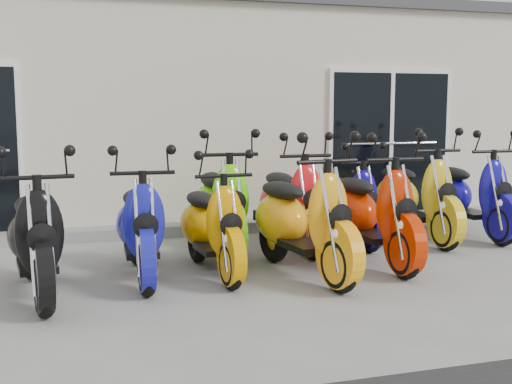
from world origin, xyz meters
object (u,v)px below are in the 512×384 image
scooter_back_yellow (416,184)px  scooter_front_blue (140,211)px  scooter_back_green (221,191)px  scooter_front_black (35,220)px  scooter_front_orange_b (303,203)px  scooter_back_blue (347,192)px  scooter_front_red (373,198)px  scooter_back_extra (470,183)px  scooter_back_red (292,190)px  scooter_front_orange_a (212,211)px

scooter_back_yellow → scooter_front_blue: bearing=-168.0°
scooter_back_green → scooter_front_black: bearing=-147.3°
scooter_front_orange_b → scooter_back_blue: 1.79m
scooter_front_red → scooter_back_green: bearing=144.9°
scooter_front_black → scooter_front_red: 3.56m
scooter_front_orange_b → scooter_back_extra: bearing=14.9°
scooter_back_red → scooter_back_extra: same height
scooter_back_blue → scooter_back_red: bearing=-175.2°
scooter_front_black → scooter_back_blue: 4.00m
scooter_back_extra → scooter_front_orange_b: bearing=-157.1°
scooter_front_black → scooter_back_blue: (3.76, 1.37, -0.05)m
scooter_front_orange_a → scooter_back_extra: scooter_back_extra is taller
scooter_back_red → scooter_back_extra: (2.57, 0.00, 0.00)m
scooter_front_orange_b → scooter_back_extra: size_ratio=1.04×
scooter_front_orange_b → scooter_back_green: bearing=105.0°
scooter_front_orange_a → scooter_back_red: scooter_back_red is taller
scooter_front_blue → scooter_front_orange_b: bearing=-10.7°
scooter_back_red → scooter_back_extra: bearing=-0.9°
scooter_front_black → scooter_back_extra: size_ratio=0.98×
scooter_back_extra → scooter_back_red: bearing=179.1°
scooter_front_blue → scooter_back_yellow: (3.68, 0.90, 0.05)m
scooter_front_black → scooter_back_yellow: scooter_back_yellow is taller
scooter_front_red → scooter_back_yellow: 1.51m
scooter_front_red → scooter_front_black: bearing=-177.3°
scooter_front_blue → scooter_back_blue: scooter_front_blue is taller
scooter_front_blue → scooter_front_orange_b: size_ratio=0.92×
scooter_front_orange_a → scooter_back_blue: bearing=23.3°
scooter_front_orange_a → scooter_front_red: (1.82, -0.06, 0.08)m
scooter_front_black → scooter_back_green: bearing=24.3°
scooter_front_blue → scooter_front_orange_b: (1.62, -0.36, 0.06)m
scooter_front_red → scooter_back_red: bearing=118.4°
scooter_front_blue → scooter_front_red: scooter_front_red is taller
scooter_front_orange_a → scooter_back_blue: scooter_front_orange_a is taller
scooter_back_green → scooter_back_extra: 3.47m
scooter_front_red → scooter_back_red: size_ratio=1.02×
scooter_front_orange_b → scooter_back_blue: size_ratio=1.15×
scooter_back_green → scooter_back_extra: scooter_back_green is taller
scooter_back_yellow → scooter_back_blue: bearing=171.1°
scooter_front_orange_b → scooter_front_red: (0.93, 0.26, -0.01)m
scooter_front_orange_b → scooter_back_yellow: 2.42m
scooter_front_orange_b → scooter_front_black: bearing=170.8°
scooter_front_orange_a → scooter_back_green: scooter_back_green is taller
scooter_front_black → scooter_front_orange_b: size_ratio=0.94×
scooter_front_red → scooter_back_extra: scooter_front_red is taller
scooter_front_black → scooter_front_orange_a: size_ratio=1.07×
scooter_front_black → scooter_front_blue: (1.00, 0.35, -0.02)m
scooter_front_red → scooter_front_blue: bearing=176.3°
scooter_front_orange_a → scooter_front_orange_b: scooter_front_orange_b is taller
scooter_back_extra → scooter_front_orange_a: bearing=-166.6°
scooter_front_black → scooter_back_red: size_ratio=0.98×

